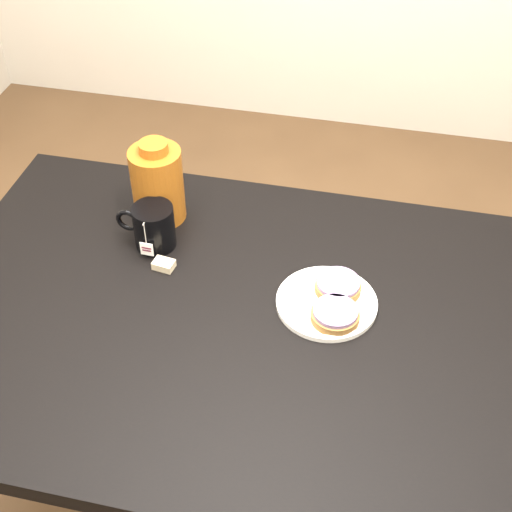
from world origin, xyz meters
name	(u,v)px	position (x,y,z in m)	size (l,w,h in m)	color
ground_plane	(259,505)	(0.00, 0.00, 0.00)	(4.00, 4.00, 0.00)	brown
table	(260,346)	(0.00, 0.00, 0.67)	(1.40, 0.90, 0.75)	black
plate	(327,302)	(0.13, 0.07, 0.76)	(0.21, 0.21, 0.02)	white
bagel_back	(338,286)	(0.14, 0.11, 0.77)	(0.13, 0.13, 0.03)	brown
bagel_front	(335,314)	(0.15, 0.02, 0.77)	(0.12, 0.12, 0.03)	brown
mug	(153,226)	(-0.28, 0.17, 0.80)	(0.14, 0.10, 0.10)	black
teabag_pouch	(164,265)	(-0.24, 0.10, 0.76)	(0.04, 0.03, 0.02)	#C6B793
bagel_package	(158,184)	(-0.30, 0.27, 0.84)	(0.15, 0.15, 0.20)	#67310D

